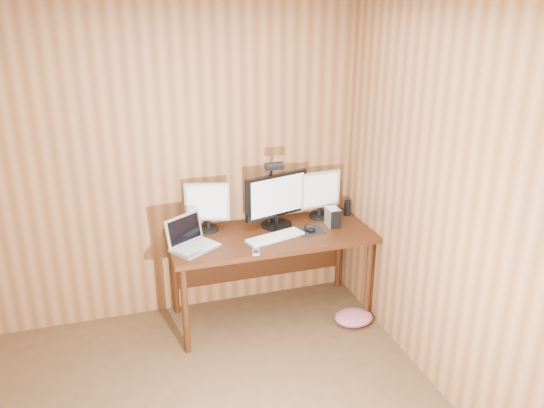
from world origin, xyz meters
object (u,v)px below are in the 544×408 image
monitor_left (207,206)px  phone (256,252)px  desk (268,244)px  laptop (190,240)px  speaker (347,208)px  desk_lamp (272,184)px  monitor_right (320,193)px  mouse (310,228)px  keyboard (275,237)px  hard_drive (333,217)px  monitor_center (277,199)px

monitor_left → phone: monitor_left is taller
desk → laptop: size_ratio=3.86×
speaker → desk_lamp: 0.77m
monitor_left → monitor_right: monitor_right is taller
laptop → phone: laptop is taller
mouse → speaker: (0.43, 0.24, 0.04)m
desk_lamp → desk: bearing=-134.0°
keyboard → speaker: (0.74, 0.28, 0.05)m
laptop → speaker: bearing=-22.6°
laptop → hard_drive: size_ratio=2.73×
laptop → speaker: 1.42m
laptop → speaker: size_ratio=3.18×
monitor_center → desk: bearing=-163.2°
mouse → laptop: bearing=-170.4°
phone → desk_lamp: bearing=74.2°
hard_drive → speaker: (0.21, 0.19, -0.01)m
monitor_left → hard_drive: (0.99, -0.21, -0.14)m
monitor_left → laptop: size_ratio=0.96×
monitor_center → mouse: monitor_center is taller
desk → desk_lamp: bearing=45.0°
monitor_right → phone: monitor_right is taller
desk → laptop: 0.68m
desk → monitor_center: bearing=33.1°
monitor_center → mouse: 0.35m
monitor_right → speaker: (0.25, -0.02, -0.15)m
keyboard → monitor_center: bearing=54.4°
monitor_right → hard_drive: monitor_right is taller
desk → hard_drive: hard_drive is taller
speaker → monitor_left: bearing=178.9°
laptop → speaker: laptop is taller
hard_drive → mouse: bearing=-167.1°
monitor_left → keyboard: size_ratio=0.82×
desk_lamp → hard_drive: bearing=-12.7°
hard_drive → desk_lamp: 0.58m
monitor_center → monitor_left: bearing=155.7°
monitor_center → hard_drive: size_ratio=3.67×
laptop → monitor_left: bearing=22.8°
hard_drive → phone: (-0.74, -0.30, -0.07)m
phone → laptop: bearing=166.0°
desk_lamp → keyboard: bearing=-98.8°
monitor_center → keyboard: monitor_center is taller
monitor_left → desk: bearing=-2.3°
laptop → monitor_right: bearing=-19.5°
keyboard → desk_lamp: size_ratio=0.80×
monitor_right → hard_drive: 0.25m
phone → mouse: bearing=41.0°
monitor_center → laptop: monitor_center is taller
speaker → desk_lamp: desk_lamp is taller
laptop → mouse: 0.96m
desk → monitor_left: size_ratio=4.01×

